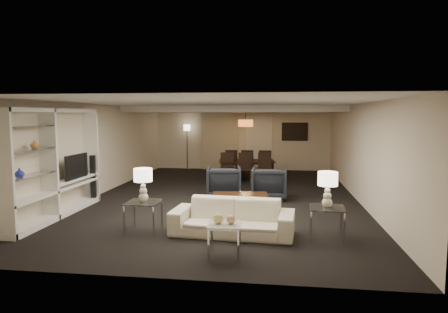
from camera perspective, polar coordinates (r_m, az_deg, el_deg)
floor at (r=10.89m, az=-0.00°, el=-5.77°), size 11.00×11.00×0.00m
ceiling at (r=10.66m, az=-0.00°, el=7.50°), size 7.00×11.00×0.02m
wall_back at (r=16.16m, az=2.58°, el=2.55°), size 7.00×0.02×2.50m
wall_front at (r=5.35m, az=-7.84°, el=-4.51°), size 7.00×0.02×2.50m
wall_left at (r=11.69m, az=-17.26°, el=0.97°), size 0.02×11.00×2.50m
wall_right at (r=10.82m, az=18.71°, el=0.53°), size 0.02×11.00×2.50m
ceiling_soffit at (r=14.14m, az=1.89°, el=6.72°), size 7.00×4.00×0.20m
curtains at (r=16.19m, az=-0.62°, el=2.38°), size 1.50×0.12×2.40m
door at (r=16.10m, az=5.05°, el=1.81°), size 0.90×0.05×2.10m
painting at (r=16.06m, az=10.07°, el=3.51°), size 0.95×0.04×0.65m
media_unit at (r=9.32m, az=-22.89°, el=-0.92°), size 0.38×3.40×2.35m
pendant_light at (r=14.11m, az=3.10°, el=4.77°), size 0.52×0.52×0.24m
sofa at (r=7.46m, az=1.21°, el=-8.70°), size 2.31×1.05×0.66m
coffee_table at (r=9.03m, az=2.35°, el=-6.80°), size 1.32×0.88×0.44m
armchair_left at (r=10.71m, az=-0.01°, el=-3.69°), size 1.00×1.02×0.84m
armchair_right at (r=10.62m, az=6.43°, el=-3.81°), size 0.91×0.93×0.84m
side_table_left at (r=7.83m, az=-11.38°, el=-8.40°), size 0.63×0.63×0.58m
side_table_right at (r=7.48m, az=14.44°, el=-9.17°), size 0.66×0.66×0.58m
table_lamp_left at (r=7.70m, az=-11.48°, el=-4.03°), size 0.39×0.39×0.64m
table_lamp_right at (r=7.34m, az=14.57°, el=-4.59°), size 0.35×0.35×0.64m
marble_table at (r=6.43m, az=0.10°, el=-11.79°), size 0.54×0.54×0.51m
gold_gourd_a at (r=6.34m, az=-0.81°, el=-8.83°), size 0.16×0.16×0.16m
gold_gourd_b at (r=6.32m, az=1.01°, el=-8.98°), size 0.14×0.14×0.14m
television at (r=9.88m, az=-20.82°, el=-1.31°), size 0.97×0.13×0.56m
vase_blue at (r=8.29m, az=-27.20°, el=-2.08°), size 0.18×0.18×0.18m
vase_amber at (r=8.66m, az=-25.46°, el=1.60°), size 0.16×0.16×0.17m
floor_speaker at (r=10.65m, az=-18.18°, el=-3.05°), size 0.16×0.16×1.20m
dining_table at (r=13.66m, az=3.26°, el=-1.97°), size 1.98×1.25×0.66m
chair_nl at (r=13.06m, az=0.42°, el=-1.62°), size 0.49×0.49×0.98m
chair_nm at (r=13.00m, az=3.05°, el=-1.67°), size 0.49×0.49×0.98m
chair_nr at (r=12.96m, az=5.69°, el=-1.71°), size 0.50×0.50×0.98m
chair_fl at (r=14.34m, az=1.07°, el=-0.94°), size 0.49×0.49×0.98m
chair_fm at (r=14.28m, az=3.46°, el=-0.98°), size 0.49×0.49×0.98m
chair_fr at (r=14.25m, az=5.87°, el=-1.01°), size 0.47×0.47×0.98m
floor_lamp at (r=16.23m, az=-5.29°, el=1.35°), size 0.34×0.34×1.82m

